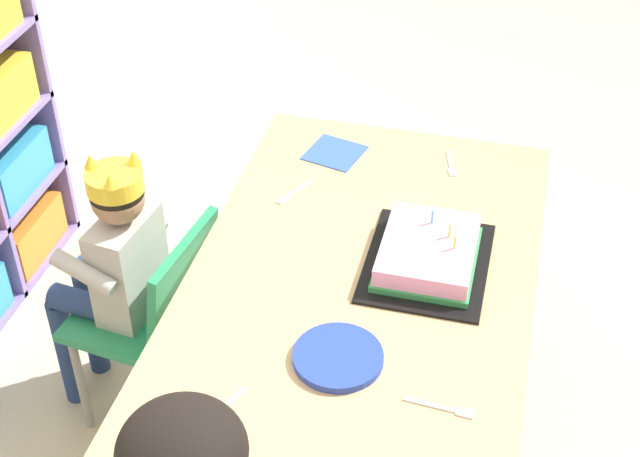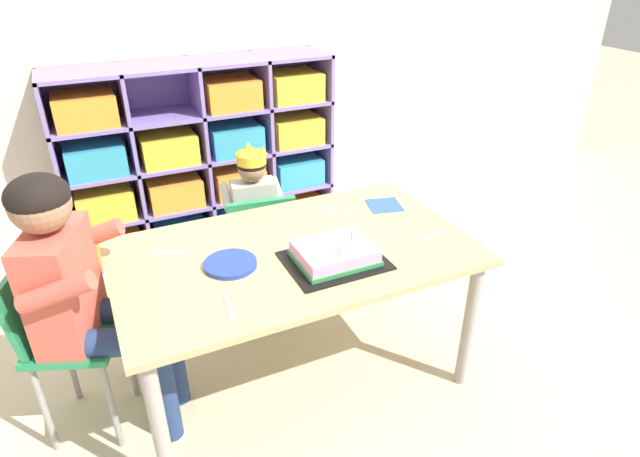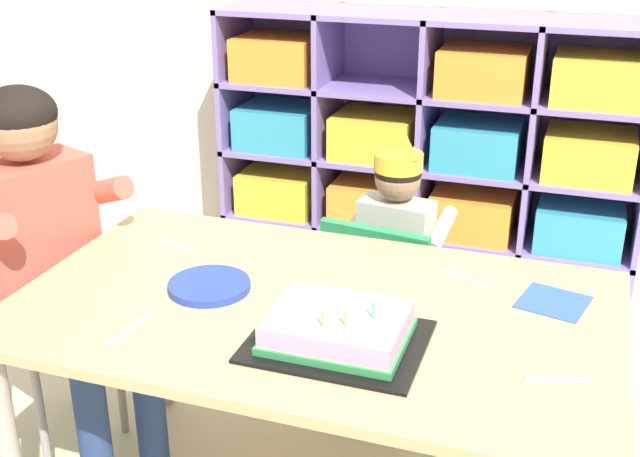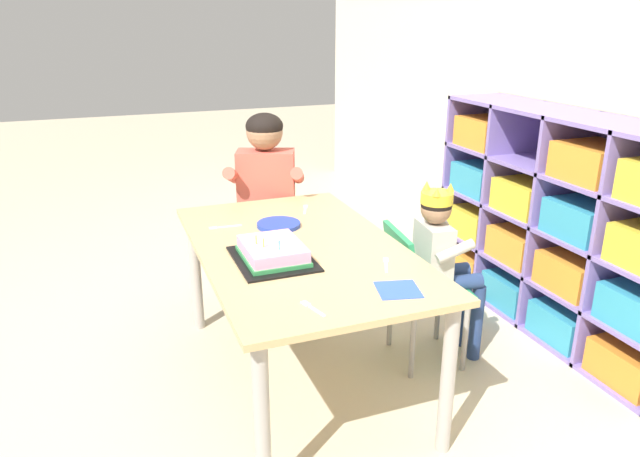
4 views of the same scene
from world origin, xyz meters
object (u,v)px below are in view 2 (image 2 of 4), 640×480
Objects in this scene: activity_table at (322,315)px; classroom_chair_blue at (309,242)px; fork_at_table_front_edge at (562,304)px; paper_plate_stack at (156,338)px; fork_by_napkin at (501,241)px; child_with_crown at (311,187)px; birthday_cake_on_tray at (343,303)px; fork_near_child_seat at (232,282)px.

activity_table is 2.50× the size of classroom_chair_blue.
classroom_chair_blue is at bearing -101.34° from fork_at_table_front_edge.
classroom_chair_blue and paper_plate_stack have the same top height.
paper_plate_stack reaches higher than fork_by_napkin.
child_with_crown is 0.74m from birthday_cake_on_tray.
paper_plate_stack is 1.00m from fork_at_table_front_edge.
classroom_chair_blue is 0.19m from child_with_crown.
birthday_cake_on_tray is at bearing 51.86° from fork_by_napkin.
fork_at_table_front_edge and fork_near_child_seat have the same top height.
classroom_chair_blue is at bearing -21.64° from fork_near_child_seat.
classroom_chair_blue is 0.84m from paper_plate_stack.
fork_near_child_seat is at bearing 74.38° from classroom_chair_blue.
fork_near_child_seat is (-0.75, -0.18, 0.00)m from fork_by_napkin.
paper_plate_stack is at bearing -166.41° from birthday_cake_on_tray.
fork_at_table_front_edge reaches higher than activity_table.
classroom_chair_blue is at bearing -11.72° from fork_by_napkin.
fork_at_table_front_edge is at bearing -0.89° from activity_table.
child_with_crown is at bearing 66.45° from paper_plate_stack.
fork_near_child_seat reaches higher than activity_table.
paper_plate_stack is 1.44× the size of fork_near_child_seat.
fork_by_napkin is (0.47, 0.31, -0.03)m from birthday_cake_on_tray.
classroom_chair_blue is at bearing 64.21° from paper_plate_stack.
fork_near_child_seat is at bearing 157.86° from activity_table.
fork_at_table_front_edge is at bearing 137.65° from child_with_crown.
child_with_crown is at bearing -106.25° from fork_at_table_front_edge.
fork_at_table_front_edge is (0.63, -0.60, 0.20)m from classroom_chair_blue.
birthday_cake_on_tray is 1.98× the size of paper_plate_stack.
child_with_crown is 6.38× the size of fork_at_table_front_edge.
child_with_crown reaches higher than birthday_cake_on_tray.
paper_plate_stack is at bearing -50.40° from fork_at_table_front_edge.
classroom_chair_blue is at bearing 90.60° from child_with_crown.
fork_near_child_seat is (-0.83, 0.10, 0.00)m from fork_at_table_front_edge.
child_with_crown reaches higher than fork_near_child_seat.
fork_near_child_seat is at bearing 56.41° from paper_plate_stack.
fork_by_napkin is 0.95× the size of fork_near_child_seat.
classroom_chair_blue is 0.71× the size of child_with_crown.
birthday_cake_on_tray reaches higher than fork_by_napkin.
activity_table is 0.70m from child_with_crown.
activity_table is 10.83× the size of fork_by_napkin.
child_with_crown is 3.99× the size of paper_plate_stack.
classroom_chair_blue is at bearing 93.24° from activity_table.
fork_by_napkin is at bearing -131.26° from fork_at_table_front_edge.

